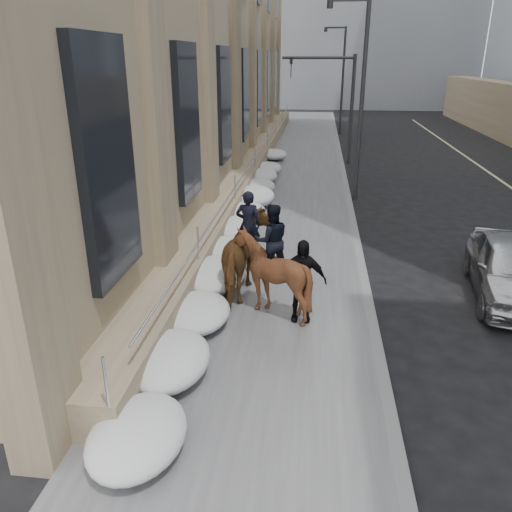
# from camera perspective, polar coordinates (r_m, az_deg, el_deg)

# --- Properties ---
(ground) EXTENTS (140.00, 140.00, 0.00)m
(ground) POSITION_cam_1_polar(r_m,az_deg,el_deg) (9.85, -1.21, -14.60)
(ground) COLOR black
(ground) RESTS_ON ground
(sidewalk) EXTENTS (5.00, 80.00, 0.12)m
(sidewalk) POSITION_cam_1_polar(r_m,az_deg,el_deg) (18.79, 3.09, 3.85)
(sidewalk) COLOR #4D4D4F
(sidewalk) RESTS_ON ground
(curb) EXTENTS (0.24, 80.00, 0.12)m
(curb) POSITION_cam_1_polar(r_m,az_deg,el_deg) (18.82, 11.08, 3.48)
(curb) COLOR slate
(curb) RESTS_ON ground
(bg_building_far) EXTENTS (24.00, 12.00, 20.00)m
(bg_building_far) POSITION_cam_1_polar(r_m,az_deg,el_deg) (80.27, 2.01, 24.76)
(bg_building_far) COLOR gray
(bg_building_far) RESTS_ON ground
(streetlight_mid) EXTENTS (1.71, 0.24, 8.00)m
(streetlight_mid) POSITION_cam_1_polar(r_m,az_deg,el_deg) (21.94, 11.66, 18.08)
(streetlight_mid) COLOR #2D2D30
(streetlight_mid) RESTS_ON ground
(streetlight_far) EXTENTS (1.71, 0.24, 8.00)m
(streetlight_far) POSITION_cam_1_polar(r_m,az_deg,el_deg) (41.89, 9.69, 19.79)
(streetlight_far) COLOR #2D2D30
(streetlight_far) RESTS_ON ground
(traffic_signal) EXTENTS (4.10, 0.22, 6.00)m
(traffic_signal) POSITION_cam_1_polar(r_m,az_deg,el_deg) (29.91, 9.14, 18.02)
(traffic_signal) COLOR #2D2D30
(traffic_signal) RESTS_ON ground
(snow_bank) EXTENTS (1.70, 18.10, 0.76)m
(snow_bank) POSITION_cam_1_polar(r_m,az_deg,el_deg) (17.03, -2.12, 3.39)
(snow_bank) COLOR silver
(snow_bank) RESTS_ON sidewalk
(mounted_horse_left) EXTENTS (1.17, 2.46, 2.69)m
(mounted_horse_left) POSITION_cam_1_polar(r_m,az_deg,el_deg) (12.63, -1.03, 0.24)
(mounted_horse_left) COLOR #4F3117
(mounted_horse_left) RESTS_ON sidewalk
(mounted_horse_right) EXTENTS (2.07, 2.20, 2.66)m
(mounted_horse_right) POSITION_cam_1_polar(r_m,az_deg,el_deg) (11.67, 1.66, -1.52)
(mounted_horse_right) COLOR #462514
(mounted_horse_right) RESTS_ON sidewalk
(pedestrian) EXTENTS (1.16, 0.49, 1.97)m
(pedestrian) POSITION_cam_1_polar(r_m,az_deg,el_deg) (11.42, 5.20, -2.81)
(pedestrian) COLOR black
(pedestrian) RESTS_ON sidewalk
(car_silver) EXTENTS (2.49, 4.86, 1.58)m
(car_silver) POSITION_cam_1_polar(r_m,az_deg,el_deg) (14.41, 27.18, -1.26)
(car_silver) COLOR #A6A8AD
(car_silver) RESTS_ON ground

